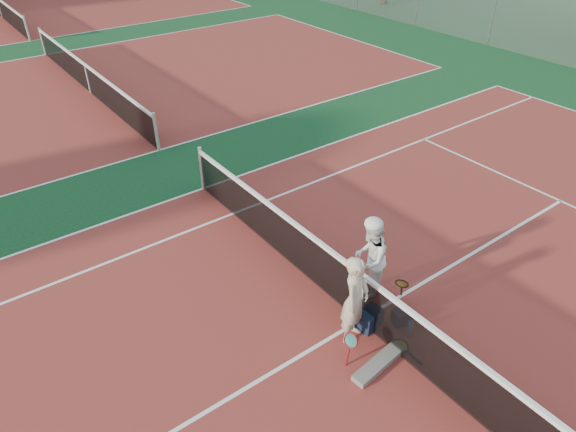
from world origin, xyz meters
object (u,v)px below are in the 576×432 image
(player_a, at_px, (355,300))
(sports_bag_purple, at_px, (402,317))
(racket_spare, at_px, (401,345))
(sports_bag_navy, at_px, (369,319))
(net_main, at_px, (362,299))
(water_bottle, at_px, (410,329))
(racket_black_held, at_px, (401,290))
(player_b, at_px, (370,259))
(racket_red, at_px, (350,348))

(player_a, xyz_separation_m, sports_bag_purple, (0.89, -0.28, -0.69))
(racket_spare, height_order, sports_bag_navy, sports_bag_navy)
(net_main, xyz_separation_m, sports_bag_navy, (0.04, -0.18, -0.34))
(sports_bag_navy, distance_m, water_bottle, 0.68)
(racket_spare, relative_size, sports_bag_purple, 1.89)
(sports_bag_navy, xyz_separation_m, water_bottle, (0.39, -0.55, -0.02))
(player_a, bearing_deg, racket_black_held, -22.21)
(racket_black_held, bearing_deg, player_b, -93.37)
(racket_black_held, height_order, racket_spare, racket_black_held)
(racket_black_held, xyz_separation_m, sports_bag_navy, (-0.84, -0.09, -0.11))
(net_main, bearing_deg, player_b, 37.94)
(player_a, bearing_deg, racket_red, -163.57)
(racket_black_held, distance_m, sports_bag_purple, 0.53)
(player_b, xyz_separation_m, sports_bag_navy, (-0.55, -0.64, -0.61))
(racket_black_held, xyz_separation_m, racket_spare, (-0.74, -0.73, -0.26))
(racket_red, bearing_deg, racket_black_held, -2.47)
(racket_red, distance_m, sports_bag_navy, 0.87)
(player_b, height_order, sports_bag_navy, player_b)
(racket_red, relative_size, racket_spare, 0.99)
(racket_spare, bearing_deg, sports_bag_navy, 12.29)
(water_bottle, bearing_deg, sports_bag_navy, 125.08)
(racket_black_held, bearing_deg, sports_bag_navy, -24.92)
(racket_spare, height_order, sports_bag_purple, sports_bag_purple)
(net_main, height_order, sports_bag_purple, net_main)
(net_main, relative_size, racket_black_held, 19.69)
(player_a, bearing_deg, player_b, 7.52)
(player_b, xyz_separation_m, sports_bag_purple, (-0.05, -0.92, -0.65))
(player_b, height_order, racket_spare, player_b)
(racket_spare, distance_m, water_bottle, 0.33)
(racket_red, xyz_separation_m, sports_bag_navy, (0.78, 0.36, -0.13))
(player_b, distance_m, sports_bag_purple, 1.13)
(player_a, distance_m, player_b, 1.14)
(racket_black_held, distance_m, racket_spare, 1.07)
(net_main, bearing_deg, sports_bag_purple, -40.21)
(water_bottle, bearing_deg, racket_spare, -164.00)
(player_b, bearing_deg, sports_bag_navy, 17.38)
(racket_spare, bearing_deg, player_b, -16.48)
(net_main, height_order, water_bottle, net_main)
(sports_bag_navy, bearing_deg, net_main, 102.29)
(player_b, relative_size, racket_black_held, 2.80)
(player_a, relative_size, racket_red, 2.75)
(water_bottle, bearing_deg, player_a, 144.43)
(player_a, bearing_deg, water_bottle, -62.04)
(player_a, distance_m, sports_bag_purple, 1.16)
(racket_black_held, relative_size, racket_spare, 0.93)
(player_a, relative_size, racket_black_held, 2.92)
(sports_bag_navy, height_order, sports_bag_purple, sports_bag_navy)
(player_a, distance_m, racket_black_held, 1.34)
(player_a, relative_size, sports_bag_navy, 3.85)
(player_a, relative_size, racket_spare, 2.72)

